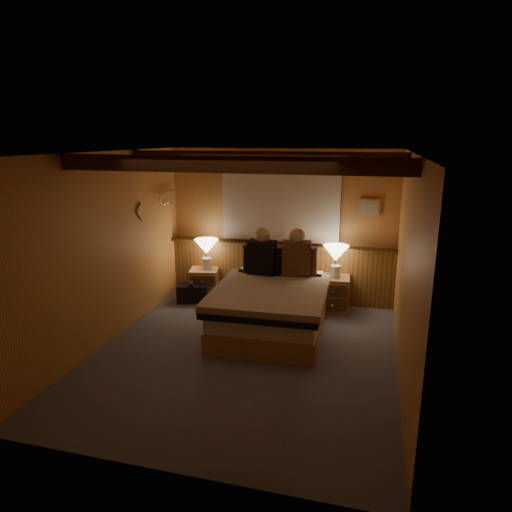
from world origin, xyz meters
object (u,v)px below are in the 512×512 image
(nightstand_left, at_px, (204,283))
(person_left, at_px, (262,255))
(bed, at_px, (271,308))
(person_right, at_px, (297,256))
(lamp_left, at_px, (206,248))
(nightstand_right, at_px, (333,293))
(duffel_bag, at_px, (192,292))
(lamp_right, at_px, (336,255))

(nightstand_left, xyz_separation_m, person_left, (1.09, -0.47, 0.67))
(person_left, bearing_deg, bed, -62.17)
(nightstand_left, distance_m, person_right, 1.78)
(person_right, bearing_deg, lamp_left, 156.84)
(nightstand_right, height_order, duffel_bag, nightstand_right)
(bed, distance_m, lamp_right, 1.36)
(nightstand_left, distance_m, person_left, 1.37)
(bed, bearing_deg, lamp_right, 50.72)
(lamp_right, distance_m, person_right, 0.64)
(nightstand_right, distance_m, person_left, 1.28)
(nightstand_left, relative_size, lamp_left, 1.04)
(lamp_right, bearing_deg, bed, -127.11)
(person_left, bearing_deg, nightstand_right, 27.37)
(duffel_bag, bearing_deg, nightstand_right, -11.85)
(person_left, height_order, duffel_bag, person_left)
(bed, distance_m, nightstand_left, 1.71)
(bed, bearing_deg, duffel_bag, 148.94)
(nightstand_right, relative_size, lamp_right, 1.07)
(lamp_left, height_order, duffel_bag, lamp_left)
(person_left, bearing_deg, lamp_left, 157.62)
(bed, bearing_deg, person_right, 67.24)
(nightstand_left, relative_size, duffel_bag, 0.95)
(person_right, bearing_deg, nightstand_right, 31.13)
(person_left, bearing_deg, nightstand_left, 159.27)
(bed, distance_m, duffel_bag, 1.70)
(nightstand_left, height_order, lamp_left, lamp_left)
(person_left, bearing_deg, duffel_bag, 170.90)
(lamp_left, relative_size, person_left, 0.70)
(lamp_right, relative_size, person_right, 0.69)
(bed, relative_size, nightstand_right, 3.64)
(nightstand_right, bearing_deg, bed, -129.91)
(lamp_left, distance_m, duffel_bag, 0.74)
(bed, relative_size, lamp_right, 3.89)
(nightstand_right, xyz_separation_m, lamp_right, (0.02, -0.02, 0.61))
(bed, height_order, person_right, person_right)
(nightstand_left, height_order, person_left, person_left)
(lamp_left, relative_size, person_right, 0.70)
(bed, distance_m, person_right, 0.89)
(lamp_left, bearing_deg, nightstand_right, -0.91)
(lamp_left, bearing_deg, lamp_right, -1.56)
(lamp_right, bearing_deg, duffel_bag, -175.40)
(nightstand_left, height_order, person_right, person_right)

